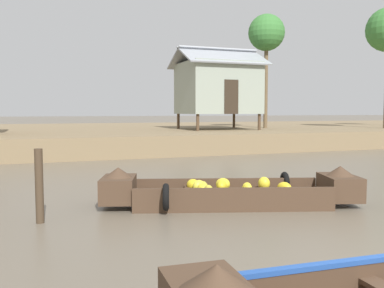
{
  "coord_description": "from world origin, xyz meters",
  "views": [
    {
      "loc": [
        -4.03,
        -2.57,
        1.95
      ],
      "look_at": [
        -0.4,
        7.13,
        1.14
      ],
      "focal_mm": 39.69,
      "sensor_mm": 36.0,
      "label": 1
    }
  ],
  "objects": [
    {
      "name": "ground_plane",
      "position": [
        0.0,
        10.0,
        0.0
      ],
      "size": [
        300.0,
        300.0,
        0.0
      ],
      "primitive_type": "plane",
      "color": "#665B4C"
    },
    {
      "name": "riverbank_strip",
      "position": [
        0.0,
        24.25,
        0.45
      ],
      "size": [
        160.0,
        20.0,
        0.91
      ],
      "primitive_type": "cube",
      "color": "#7F6B4C",
      "rests_on": "ground"
    },
    {
      "name": "banana_boat",
      "position": [
        -0.27,
        5.25,
        0.28
      ],
      "size": [
        5.32,
        2.6,
        0.81
      ],
      "color": "#473323",
      "rests_on": "ground"
    },
    {
      "name": "stilt_house_mid_left",
      "position": [
        5.75,
        19.47,
        3.28
      ],
      "size": [
        4.72,
        4.02,
        4.56
      ],
      "color": "#4C3826",
      "rests_on": "riverbank_strip"
    },
    {
      "name": "palm_tree_mid",
      "position": [
        9.39,
        20.39,
        6.62
      ],
      "size": [
        2.21,
        2.21,
        6.9
      ],
      "color": "brown",
      "rests_on": "riverbank_strip"
    },
    {
      "name": "mooring_post",
      "position": [
        -3.97,
        5.16,
        0.65
      ],
      "size": [
        0.14,
        0.14,
        1.3
      ],
      "primitive_type": "cylinder",
      "color": "#423323",
      "rests_on": "ground"
    }
  ]
}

